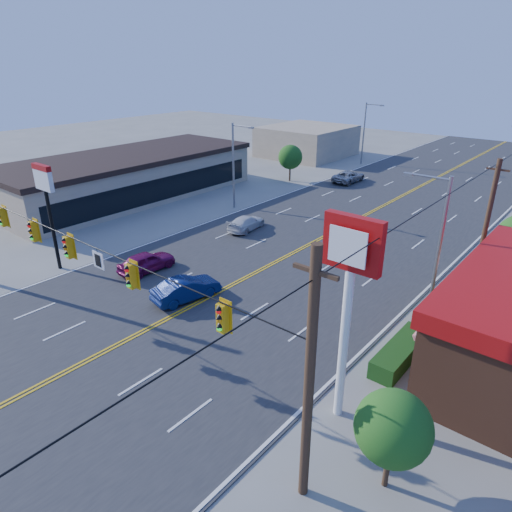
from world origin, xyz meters
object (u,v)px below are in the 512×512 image
Objects in this scene: signal_span at (83,264)px; car_magenta at (147,262)px; pizza_hut_sign at (46,196)px; car_white at (246,223)px; car_blue at (186,290)px; car_silver at (349,177)px; kfc_pylon at (350,281)px.

signal_span is 10.36m from car_magenta.
pizza_hut_sign reaches higher than car_white.
car_magenta is (5.12, 3.51, -4.50)m from pizza_hut_sign.
pizza_hut_sign is 15.56m from car_white.
pizza_hut_sign is 1.64× the size of car_blue.
car_blue is 12.58m from car_white.
car_silver is at bearing -66.31° from car_blue.
pizza_hut_sign is (-10.88, 4.00, 0.30)m from signal_span.
car_blue is (10.15, 2.53, -4.49)m from pizza_hut_sign.
car_white is (-5.16, 11.47, -0.10)m from car_blue.
signal_span reaches higher than kfc_pylon.
car_magenta is at bearing 1.02° from car_blue.
kfc_pylon is at bearing -179.99° from car_blue.
car_blue is (5.03, -0.98, 0.01)m from car_magenta.
pizza_hut_sign is (-22.00, 0.00, -0.86)m from kfc_pylon.
kfc_pylon is 22.69m from car_white.
kfc_pylon is 2.10× the size of car_white.
kfc_pylon is at bearing 19.78° from signal_span.
car_magenta is (-5.76, 7.51, -4.20)m from signal_span.
signal_span is 5.81× the size of car_blue.
car_silver is at bearing 118.45° from kfc_pylon.
signal_span is at bearing 130.18° from car_magenta.
kfc_pylon is at bearing 118.50° from car_silver.
kfc_pylon is at bearing 170.96° from car_magenta.
signal_span reaches higher than pizza_hut_sign.
kfc_pylon is 1.78× the size of car_silver.
signal_span is 2.86× the size of kfc_pylon.
car_blue reaches higher than car_white.
signal_span reaches higher than car_magenta.
signal_span reaches higher than car_silver.
pizza_hut_sign reaches higher than car_blue.
car_silver is (-1.25, 19.70, 0.07)m from car_white.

